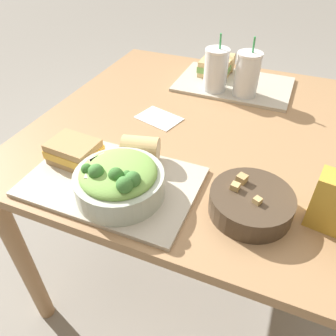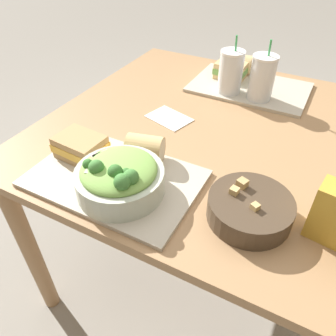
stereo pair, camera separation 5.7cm
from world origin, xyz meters
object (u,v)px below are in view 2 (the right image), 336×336
object	(u,v)px
sandwich_far	(231,70)
drink_cup_red	(262,79)
drink_cup_dark	(231,73)
salad_bowl	(119,177)
baguette_near	(146,148)
sandwich_near	(81,147)
soup_bowl	(250,208)
napkin_folded	(169,118)
baguette_far	(243,64)

from	to	relation	value
sandwich_far	drink_cup_red	size ratio (longest dim) A/B	0.58
drink_cup_dark	salad_bowl	bearing A→B (deg)	-94.62
drink_cup_dark	drink_cup_red	xyz separation A→B (m)	(0.12, 0.00, 0.00)
salad_bowl	baguette_near	bearing A→B (deg)	93.81
drink_cup_dark	sandwich_far	bearing A→B (deg)	106.13
sandwich_near	sandwich_far	distance (m)	0.74
drink_cup_red	salad_bowl	bearing A→B (deg)	-104.59
soup_bowl	napkin_folded	xyz separation A→B (m)	(-0.38, 0.32, -0.03)
baguette_far	baguette_near	bearing A→B (deg)	170.86
sandwich_far	baguette_far	xyz separation A→B (m)	(0.03, 0.06, 0.01)
baguette_near	salad_bowl	bearing A→B (deg)	169.96
drink_cup_red	napkin_folded	bearing A→B (deg)	-131.53
soup_bowl	sandwich_near	world-z (taller)	same
sandwich_near	napkin_folded	size ratio (longest dim) A/B	0.86
baguette_far	drink_cup_red	world-z (taller)	drink_cup_red
soup_bowl	baguette_far	bearing A→B (deg)	109.12
salad_bowl	napkin_folded	xyz separation A→B (m)	(-0.07, 0.39, -0.06)
sandwich_far	drink_cup_dark	distance (m)	0.14
sandwich_near	napkin_folded	world-z (taller)	sandwich_near
sandwich_far	baguette_near	bearing A→B (deg)	-91.14
salad_bowl	baguette_far	xyz separation A→B (m)	(0.05, 0.85, -0.01)
soup_bowl	baguette_near	bearing A→B (deg)	168.32
drink_cup_dark	baguette_near	bearing A→B (deg)	-96.93
salad_bowl	drink_cup_dark	bearing A→B (deg)	85.38
drink_cup_dark	napkin_folded	distance (m)	0.31
sandwich_far	drink_cup_dark	xyz separation A→B (m)	(0.04, -0.13, 0.04)
drink_cup_red	napkin_folded	world-z (taller)	drink_cup_red
salad_bowl	drink_cup_red	world-z (taller)	drink_cup_red
baguette_near	sandwich_near	bearing A→B (deg)	98.47
sandwich_near	drink_cup_dark	bearing A→B (deg)	72.29
baguette_near	sandwich_far	xyz separation A→B (m)	(0.03, 0.64, -0.01)
salad_bowl	sandwich_near	distance (m)	0.20
baguette_far	drink_cup_red	distance (m)	0.23
soup_bowl	baguette_near	size ratio (longest dim) A/B	1.72
sandwich_near	baguette_near	xyz separation A→B (m)	(0.17, 0.07, 0.01)
sandwich_near	baguette_far	world-z (taller)	baguette_far
sandwich_far	baguette_far	distance (m)	0.07
soup_bowl	drink_cup_dark	bearing A→B (deg)	114.02
salad_bowl	drink_cup_dark	distance (m)	0.66
sandwich_near	drink_cup_dark	world-z (taller)	drink_cup_dark
baguette_near	drink_cup_dark	xyz separation A→B (m)	(0.06, 0.52, 0.04)
baguette_far	drink_cup_red	size ratio (longest dim) A/B	0.38
sandwich_near	baguette_near	world-z (taller)	baguette_near
baguette_near	drink_cup_dark	distance (m)	0.52
salad_bowl	sandwich_near	bearing A→B (deg)	158.76
soup_bowl	napkin_folded	distance (m)	0.49
sandwich_far	napkin_folded	distance (m)	0.41
baguette_near	drink_cup_red	xyz separation A→B (m)	(0.18, 0.52, 0.04)
salad_bowl	sandwich_far	xyz separation A→B (m)	(0.02, 0.79, -0.02)
sandwich_near	drink_cup_red	size ratio (longest dim) A/B	0.66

